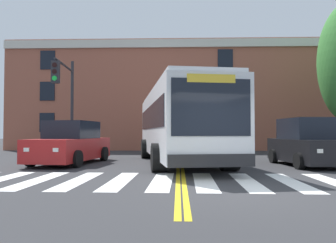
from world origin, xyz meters
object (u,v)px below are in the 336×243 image
object	(u,v)px
city_bus	(178,123)
traffic_light_overhead	(179,98)
traffic_light_far_corner	(65,91)
car_red_near_lane	(71,144)
car_silver_behind_bus	(185,138)
car_black_far_lane	(306,144)

from	to	relation	value
city_bus	traffic_light_overhead	xyz separation A→B (m)	(0.06, 2.74, 1.38)
traffic_light_far_corner	traffic_light_overhead	size ratio (longest dim) A/B	1.11
city_bus	car_red_near_lane	size ratio (longest dim) A/B	2.29
car_silver_behind_bus	traffic_light_far_corner	xyz separation A→B (m)	(-6.17, -8.62, 2.55)
city_bus	traffic_light_overhead	size ratio (longest dim) A/B	2.44
car_silver_behind_bus	traffic_light_overhead	bearing A→B (deg)	-93.40
car_red_near_lane	city_bus	bearing A→B (deg)	8.09
traffic_light_overhead	traffic_light_far_corner	bearing A→B (deg)	-168.91
car_black_far_lane	traffic_light_overhead	distance (m)	6.85
traffic_light_far_corner	car_black_far_lane	bearing A→B (deg)	-15.04
city_bus	traffic_light_far_corner	distance (m)	6.12
car_red_near_lane	traffic_light_overhead	size ratio (longest dim) A/B	1.06
car_black_far_lane	traffic_light_far_corner	world-z (taller)	traffic_light_far_corner
car_black_far_lane	traffic_light_far_corner	bearing A→B (deg)	164.96
car_red_near_lane	car_silver_behind_bus	size ratio (longest dim) A/B	1.03
city_bus	traffic_light_overhead	bearing A→B (deg)	88.65
car_black_far_lane	traffic_light_overhead	bearing A→B (deg)	141.53
city_bus	car_red_near_lane	distance (m)	4.73
traffic_light_far_corner	car_red_near_lane	bearing A→B (deg)	-64.75
traffic_light_far_corner	traffic_light_overhead	distance (m)	5.85
car_red_near_lane	car_black_far_lane	size ratio (longest dim) A/B	1.21
city_bus	car_black_far_lane	world-z (taller)	city_bus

